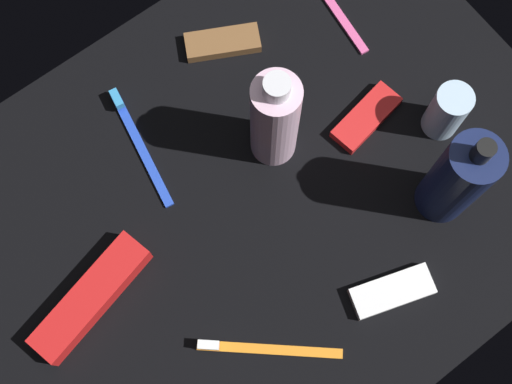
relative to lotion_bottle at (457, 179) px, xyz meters
The scene contains 10 objects.
ground_plane 25.85cm from the lotion_bottle, 142.96° to the left, with size 84.00×64.00×1.20cm, color black.
lotion_bottle is the anchor object (origin of this frame).
bodywash_bottle 23.13cm from the lotion_bottle, 123.86° to the left, with size 6.06×6.06×19.07cm.
deodorant_stick 11.48cm from the lotion_bottle, 49.18° to the left, with size 4.84×4.84×8.68cm, color silver.
toothbrush_orange 31.53cm from the lotion_bottle, behind, with size 14.50×12.56×2.10cm.
toothbrush_blue 41.62cm from the lotion_bottle, 131.82° to the left, with size 4.19×17.95×2.10cm.
toothpaste_box_red 47.02cm from the lotion_bottle, 159.58° to the left, with size 17.60×4.40×3.20cm, color red.
snack_bar_red 16.92cm from the lotion_bottle, 92.31° to the left, with size 10.40×4.00×1.50cm, color red.
snack_bar_white 16.23cm from the lotion_bottle, 156.62° to the right, with size 10.40×4.00×1.50cm, color white.
snack_bar_brown 37.43cm from the lotion_bottle, 105.05° to the left, with size 10.40×4.00×1.50cm, color brown.
Camera 1 is at (-14.97, -19.94, 87.34)cm, focal length 48.43 mm.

